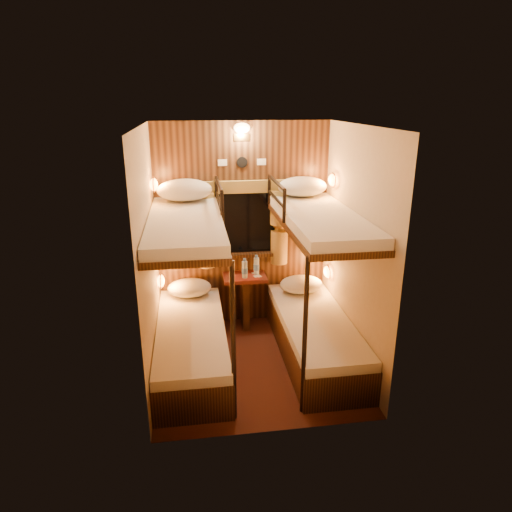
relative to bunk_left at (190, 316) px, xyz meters
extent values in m
plane|color=#38130F|center=(0.65, -0.07, -0.56)|extent=(2.10, 2.10, 0.00)
plane|color=silver|center=(0.65, -0.07, 1.84)|extent=(2.10, 2.10, 0.00)
plane|color=#C6B293|center=(0.65, 0.98, 0.64)|extent=(2.40, 0.00, 2.40)
plane|color=#C6B293|center=(0.65, -1.12, 0.64)|extent=(2.40, 0.00, 2.40)
plane|color=#C6B293|center=(-0.35, -0.07, 0.64)|extent=(0.00, 2.40, 2.40)
plane|color=#C6B293|center=(1.65, -0.07, 0.64)|extent=(0.00, 2.40, 2.40)
cube|color=black|center=(0.65, 0.97, 0.64)|extent=(2.00, 0.03, 2.40)
cube|color=black|center=(0.00, 0.00, -0.38)|extent=(0.70, 1.90, 0.35)
cube|color=white|center=(0.00, 0.00, -0.16)|extent=(0.68, 1.88, 0.10)
cube|color=black|center=(0.00, 0.00, 0.89)|extent=(0.70, 1.90, 0.06)
cube|color=white|center=(0.00, 0.00, 0.97)|extent=(0.68, 1.88, 0.10)
cylinder|color=black|center=(0.35, -0.90, 0.17)|extent=(0.04, 0.04, 1.45)
cylinder|color=black|center=(0.35, 0.88, 1.08)|extent=(0.04, 0.04, 0.32)
cylinder|color=black|center=(0.35, 0.03, 1.08)|extent=(0.04, 0.04, 0.32)
cylinder|color=black|center=(0.35, 0.46, 1.24)|extent=(0.04, 0.85, 0.04)
cylinder|color=black|center=(0.35, 0.46, 1.07)|extent=(0.03, 0.85, 0.03)
cube|color=black|center=(1.30, 0.00, -0.38)|extent=(0.70, 1.90, 0.35)
cube|color=white|center=(1.30, 0.00, -0.16)|extent=(0.68, 1.88, 0.10)
cube|color=black|center=(1.30, 0.00, 0.89)|extent=(0.70, 1.90, 0.06)
cube|color=white|center=(1.30, 0.00, 0.97)|extent=(0.68, 1.88, 0.10)
cylinder|color=black|center=(0.95, -0.90, 0.17)|extent=(0.04, 0.04, 1.45)
cylinder|color=black|center=(0.95, 0.88, 1.08)|extent=(0.04, 0.04, 0.32)
cylinder|color=black|center=(0.95, 0.03, 1.08)|extent=(0.04, 0.04, 0.32)
cylinder|color=black|center=(0.95, 0.46, 1.24)|extent=(0.04, 0.85, 0.04)
cylinder|color=black|center=(0.95, 0.46, 1.07)|extent=(0.03, 0.85, 0.03)
cube|color=black|center=(0.65, 0.95, 0.69)|extent=(0.98, 0.02, 0.78)
cube|color=black|center=(0.65, 0.94, 0.69)|extent=(0.90, 0.01, 0.70)
cube|color=black|center=(0.65, 0.90, 0.31)|extent=(1.00, 0.12, 0.04)
cube|color=olive|center=(0.65, 0.91, 1.12)|extent=(1.10, 0.06, 0.14)
cylinder|color=olive|center=(0.22, 0.90, 0.87)|extent=(0.22, 0.22, 0.40)
cylinder|color=olive|center=(0.22, 0.90, 0.64)|extent=(0.11, 0.11, 0.12)
cylinder|color=olive|center=(0.22, 0.90, 0.39)|extent=(0.20, 0.20, 0.40)
torus|color=#B57B35|center=(0.22, 0.90, 0.64)|extent=(0.14, 0.14, 0.02)
cylinder|color=olive|center=(1.08, 0.90, 0.87)|extent=(0.22, 0.22, 0.40)
cylinder|color=olive|center=(1.08, 0.90, 0.64)|extent=(0.11, 0.11, 0.12)
cylinder|color=olive|center=(1.08, 0.90, 0.39)|extent=(0.20, 0.20, 0.40)
torus|color=#B57B35|center=(1.08, 0.90, 0.64)|extent=(0.14, 0.14, 0.02)
cylinder|color=black|center=(0.65, 0.95, 1.39)|extent=(0.12, 0.02, 0.12)
cube|color=silver|center=(0.43, 0.95, 1.39)|extent=(0.10, 0.01, 0.07)
cube|color=silver|center=(0.87, 0.95, 1.39)|extent=(0.10, 0.01, 0.07)
cube|color=#B57B35|center=(0.65, 0.95, 1.66)|extent=(0.18, 0.01, 0.08)
ellipsoid|color=#FFCC8C|center=(0.65, 0.93, 1.76)|extent=(0.18, 0.09, 0.11)
ellipsoid|color=orange|center=(-0.31, 0.63, 0.14)|extent=(0.08, 0.20, 0.13)
torus|color=#B57B35|center=(-0.31, 0.63, 0.14)|extent=(0.02, 0.17, 0.17)
ellipsoid|color=orange|center=(-0.31, 0.63, 1.22)|extent=(0.08, 0.20, 0.13)
torus|color=#B57B35|center=(-0.31, 0.63, 1.22)|extent=(0.02, 0.17, 0.17)
ellipsoid|color=orange|center=(1.61, 0.63, 0.14)|extent=(0.08, 0.20, 0.13)
torus|color=#B57B35|center=(1.61, 0.63, 0.14)|extent=(0.02, 0.17, 0.17)
ellipsoid|color=orange|center=(1.61, 0.63, 1.22)|extent=(0.08, 0.20, 0.13)
torus|color=#B57B35|center=(1.61, 0.63, 1.22)|extent=(0.02, 0.17, 0.17)
cube|color=#521812|center=(0.65, 0.78, 0.07)|extent=(0.50, 0.34, 0.04)
cube|color=black|center=(0.65, 0.78, -0.25)|extent=(0.08, 0.30, 0.61)
cube|color=maroon|center=(0.65, 0.78, 0.09)|extent=(0.30, 0.34, 0.01)
cylinder|color=#99BFE5|center=(0.64, 0.71, 0.19)|extent=(0.07, 0.07, 0.20)
cylinder|color=#4372C9|center=(0.64, 0.71, 0.18)|extent=(0.07, 0.07, 0.07)
cylinder|color=#4372C9|center=(0.64, 0.71, 0.32)|extent=(0.04, 0.04, 0.03)
cylinder|color=#99BFE5|center=(0.79, 0.81, 0.19)|extent=(0.07, 0.07, 0.20)
cylinder|color=#4372C9|center=(0.79, 0.81, 0.18)|extent=(0.07, 0.07, 0.07)
cylinder|color=#4372C9|center=(0.79, 0.81, 0.32)|extent=(0.04, 0.04, 0.03)
cube|color=silver|center=(0.79, 0.74, 0.09)|extent=(0.10, 0.09, 0.01)
cube|color=silver|center=(0.77, 0.84, 0.09)|extent=(0.08, 0.07, 0.01)
ellipsoid|color=silver|center=(0.00, 0.74, 0.00)|extent=(0.50, 0.36, 0.20)
ellipsoid|color=silver|center=(1.30, 0.65, 0.00)|extent=(0.50, 0.36, 0.20)
ellipsoid|color=silver|center=(0.00, 0.69, 1.15)|extent=(0.59, 0.42, 0.23)
ellipsoid|color=silver|center=(1.30, 0.75, 1.14)|extent=(0.56, 0.40, 0.22)
camera|label=1|loc=(0.06, -4.18, 2.06)|focal=32.00mm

